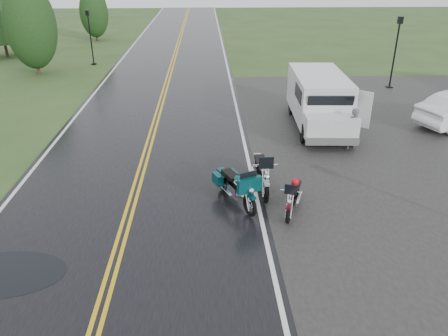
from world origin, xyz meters
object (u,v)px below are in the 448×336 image
lamp_post_far_right (395,53)px  motorcycle_silver (266,183)px  motorcycle_teal (250,197)px  van_white (306,116)px  person_at_van (352,129)px  lamp_post_far_left (91,38)px  motorcycle_red (289,207)px

lamp_post_far_right → motorcycle_silver: bearing=-124.6°
motorcycle_teal → van_white: van_white is taller
van_white → person_at_van: size_ratio=3.62×
van_white → lamp_post_far_left: (-11.68, 14.95, 0.68)m
van_white → motorcycle_red: bearing=-103.2°
motorcycle_red → van_white: van_white is taller
motorcycle_silver → van_white: (2.17, 4.71, 0.44)m
person_at_van → lamp_post_far_left: (-13.35, 15.58, 1.02)m
motorcycle_red → motorcycle_silver: (-0.49, 1.14, 0.15)m
van_white → lamp_post_far_left: bearing=130.8°
lamp_post_far_left → lamp_post_far_right: lamp_post_far_right is taller
motorcycle_teal → lamp_post_far_left: lamp_post_far_left is taller
person_at_van → lamp_post_far_left: 20.54m
motorcycle_red → lamp_post_far_right: (8.31, 13.90, 1.41)m
van_white → lamp_post_far_right: (6.63, 8.05, 0.83)m
motorcycle_red → lamp_post_far_right: bearing=79.1°
motorcycle_teal → lamp_post_far_left: (-8.96, 20.40, 1.15)m
motorcycle_red → lamp_post_far_right: lamp_post_far_right is taller
lamp_post_far_left → lamp_post_far_right: size_ratio=0.92×
motorcycle_teal → motorcycle_red: bearing=-45.2°
person_at_van → motorcycle_red: bearing=28.9°
motorcycle_silver → lamp_post_far_right: bearing=54.6°
motorcycle_silver → van_white: bearing=64.4°
motorcycle_red → person_at_van: 6.21m
motorcycle_silver → lamp_post_far_left: lamp_post_far_left is taller
motorcycle_red → van_white: (1.68, 5.85, 0.59)m
motorcycle_teal → person_at_van: (4.38, 4.82, 0.13)m
person_at_van → lamp_post_far_left: size_ratio=0.44×
motorcycle_silver → motorcycle_teal: bearing=-127.2°
person_at_van → van_white: bearing=-49.0°
van_white → lamp_post_far_right: size_ratio=1.48×
motorcycle_red → motorcycle_teal: 1.12m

